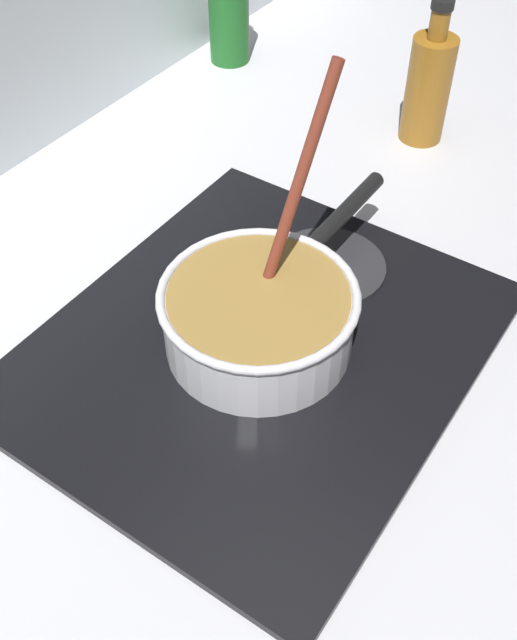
{
  "coord_description": "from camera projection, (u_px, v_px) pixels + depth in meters",
  "views": [
    {
      "loc": [
        -0.5,
        -0.1,
        0.69
      ],
      "look_at": [
        0.01,
        0.24,
        0.05
      ],
      "focal_mm": 42.19,
      "sensor_mm": 36.0,
      "label": 1
    }
  ],
  "objects": [
    {
      "name": "hob_plate",
      "position": [
        258.0,
        346.0,
        0.91
      ],
      "size": [
        0.56,
        0.48,
        0.01
      ],
      "primitive_type": "cube",
      "color": "black",
      "rests_on": "ground"
    },
    {
      "name": "sauce_bottle",
      "position": [
        428.0,
        86.0,
        1.18
      ],
      "size": [
        0.07,
        0.07,
        0.23
      ],
      "color": "#8C5919",
      "rests_on": "ground"
    },
    {
      "name": "ground",
      "position": [
        437.0,
        457.0,
        0.84
      ],
      "size": [
        2.4,
        1.6,
        0.04
      ],
      "primitive_type": "cube",
      "color": "#B7B7BC"
    },
    {
      "name": "burner_ring",
      "position": [
        258.0,
        341.0,
        0.91
      ],
      "size": [
        0.19,
        0.19,
        0.01
      ],
      "primitive_type": "torus",
      "color": "#592D0C",
      "rests_on": "hob_plate"
    },
    {
      "name": "oil_bottle",
      "position": [
        229.0,
        8.0,
        1.36
      ],
      "size": [
        0.07,
        0.07,
        0.23
      ],
      "color": "#19591E",
      "rests_on": "ground"
    },
    {
      "name": "cooking_pan",
      "position": [
        260.0,
        315.0,
        0.88
      ],
      "size": [
        0.4,
        0.23,
        0.32
      ],
      "color": "silver",
      "rests_on": "hob_plate"
    },
    {
      "name": "spare_burner",
      "position": [
        328.0,
        266.0,
        1.0
      ],
      "size": [
        0.16,
        0.16,
        0.01
      ],
      "primitive_type": "cylinder",
      "color": "#262628",
      "rests_on": "hob_plate"
    }
  ]
}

